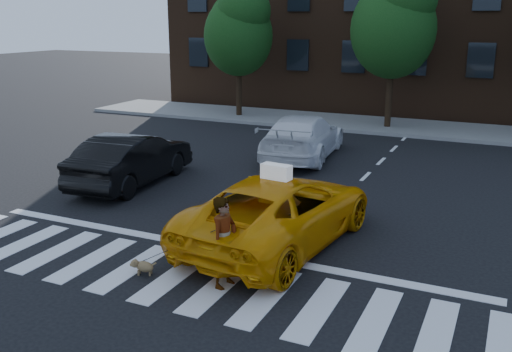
% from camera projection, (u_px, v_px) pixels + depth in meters
% --- Properties ---
extents(ground, '(120.00, 120.00, 0.00)m').
position_uv_depth(ground, '(173.00, 277.00, 11.21)').
color(ground, black).
rests_on(ground, ground).
extents(crosswalk, '(13.00, 2.40, 0.01)m').
position_uv_depth(crosswalk, '(173.00, 277.00, 11.21)').
color(crosswalk, silver).
rests_on(crosswalk, ground).
extents(stop_line, '(12.00, 0.30, 0.01)m').
position_uv_depth(stop_line, '(213.00, 248.00, 12.61)').
color(stop_line, silver).
rests_on(stop_line, ground).
extents(sidewalk_far, '(30.00, 4.00, 0.15)m').
position_uv_depth(sidewalk_far, '(379.00, 125.00, 26.49)').
color(sidewalk_far, slate).
rests_on(sidewalk_far, ground).
extents(tree_left, '(3.39, 3.38, 6.50)m').
position_uv_depth(tree_left, '(239.00, 27.00, 27.68)').
color(tree_left, black).
rests_on(tree_left, ground).
extents(tree_mid, '(3.69, 3.69, 7.10)m').
position_uv_depth(tree_mid, '(395.00, 19.00, 24.54)').
color(tree_mid, black).
rests_on(tree_mid, ground).
extents(taxi, '(3.22, 5.88, 1.56)m').
position_uv_depth(taxi, '(279.00, 210.00, 12.70)').
color(taxi, orange).
rests_on(taxi, ground).
extents(black_sedan, '(1.99, 4.87, 1.57)m').
position_uv_depth(black_sedan, '(132.00, 159.00, 17.27)').
color(black_sedan, black).
rests_on(black_sedan, ground).
extents(white_suv, '(2.71, 5.56, 1.56)m').
position_uv_depth(white_suv, '(303.00, 136.00, 20.54)').
color(white_suv, white).
rests_on(white_suv, ground).
extents(woman, '(0.51, 0.70, 1.77)m').
position_uv_depth(woman, '(224.00, 242.00, 10.61)').
color(woman, '#999999').
rests_on(woman, ground).
extents(dog, '(0.53, 0.33, 0.31)m').
position_uv_depth(dog, '(142.00, 266.00, 11.27)').
color(dog, '#926D4A').
rests_on(dog, ground).
extents(taxi_sign, '(0.68, 0.35, 0.32)m').
position_uv_depth(taxi_sign, '(276.00, 172.00, 12.27)').
color(taxi_sign, white).
rests_on(taxi_sign, taxi).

